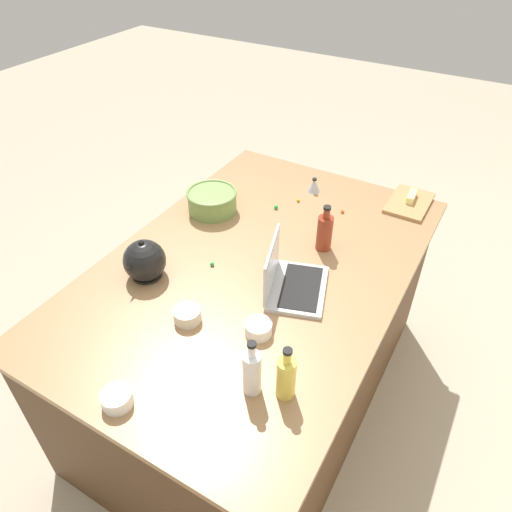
{
  "coord_description": "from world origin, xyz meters",
  "views": [
    {
      "loc": [
        1.39,
        0.8,
        2.24
      ],
      "look_at": [
        0.0,
        0.0,
        0.95
      ],
      "focal_mm": 33.26,
      "sensor_mm": 36.0,
      "label": 1
    }
  ],
  "objects_px": {
    "kettle": "(145,261)",
    "ramekin_medium": "(258,328)",
    "bottle_soy": "(325,232)",
    "cutting_board": "(409,203)",
    "laptop": "(290,280)",
    "mixing_bowl_large": "(212,201)",
    "bottle_vinegar": "(252,372)",
    "ramekin_wide": "(117,399)",
    "ramekin_small": "(187,315)",
    "butter_stick_left": "(412,196)",
    "bottle_oil": "(286,377)",
    "kitchen_timer": "(314,185)"
  },
  "relations": [
    {
      "from": "ramekin_small",
      "to": "butter_stick_left",
      "type": "bearing_deg",
      "value": 158.21
    },
    {
      "from": "bottle_oil",
      "to": "bottle_vinegar",
      "type": "height_order",
      "value": "bottle_vinegar"
    },
    {
      "from": "cutting_board",
      "to": "butter_stick_left",
      "type": "distance_m",
      "value": 0.03
    },
    {
      "from": "mixing_bowl_large",
      "to": "butter_stick_left",
      "type": "bearing_deg",
      "value": 124.33
    },
    {
      "from": "ramekin_medium",
      "to": "ramekin_wide",
      "type": "xyz_separation_m",
      "value": [
        0.49,
        -0.24,
        -0.0
      ]
    },
    {
      "from": "bottle_soy",
      "to": "ramekin_small",
      "type": "bearing_deg",
      "value": -21.51
    },
    {
      "from": "bottle_vinegar",
      "to": "ramekin_wide",
      "type": "height_order",
      "value": "bottle_vinegar"
    },
    {
      "from": "ramekin_medium",
      "to": "ramekin_wide",
      "type": "distance_m",
      "value": 0.55
    },
    {
      "from": "butter_stick_left",
      "to": "cutting_board",
      "type": "bearing_deg",
      "value": 0.0
    },
    {
      "from": "bottle_oil",
      "to": "butter_stick_left",
      "type": "relative_size",
      "value": 1.99
    },
    {
      "from": "ramekin_small",
      "to": "bottle_vinegar",
      "type": "bearing_deg",
      "value": 68.47
    },
    {
      "from": "laptop",
      "to": "bottle_oil",
      "type": "distance_m",
      "value": 0.51
    },
    {
      "from": "bottle_oil",
      "to": "ramekin_wide",
      "type": "bearing_deg",
      "value": -55.73
    },
    {
      "from": "cutting_board",
      "to": "ramekin_small",
      "type": "xyz_separation_m",
      "value": [
        1.25,
        -0.51,
        0.02
      ]
    },
    {
      "from": "kettle",
      "to": "kitchen_timer",
      "type": "relative_size",
      "value": 2.77
    },
    {
      "from": "laptop",
      "to": "ramekin_small",
      "type": "xyz_separation_m",
      "value": [
        0.35,
        -0.26,
        -0.02
      ]
    },
    {
      "from": "butter_stick_left",
      "to": "ramekin_medium",
      "type": "xyz_separation_m",
      "value": [
        1.19,
        -0.24,
        -0.01
      ]
    },
    {
      "from": "cutting_board",
      "to": "bottle_vinegar",
      "type": "bearing_deg",
      "value": -5.4
    },
    {
      "from": "laptop",
      "to": "mixing_bowl_large",
      "type": "bearing_deg",
      "value": -118.49
    },
    {
      "from": "kettle",
      "to": "cutting_board",
      "type": "height_order",
      "value": "kettle"
    },
    {
      "from": "laptop",
      "to": "kettle",
      "type": "height_order",
      "value": "laptop"
    },
    {
      "from": "bottle_oil",
      "to": "ramekin_medium",
      "type": "relative_size",
      "value": 2.13
    },
    {
      "from": "laptop",
      "to": "butter_stick_left",
      "type": "relative_size",
      "value": 3.3
    },
    {
      "from": "mixing_bowl_large",
      "to": "bottle_vinegar",
      "type": "xyz_separation_m",
      "value": [
        0.83,
        0.72,
        0.03
      ]
    },
    {
      "from": "kettle",
      "to": "cutting_board",
      "type": "distance_m",
      "value": 1.39
    },
    {
      "from": "bottle_soy",
      "to": "kettle",
      "type": "relative_size",
      "value": 1.06
    },
    {
      "from": "ramekin_small",
      "to": "mixing_bowl_large",
      "type": "bearing_deg",
      "value": -153.03
    },
    {
      "from": "mixing_bowl_large",
      "to": "laptop",
      "type": "bearing_deg",
      "value": 61.51
    },
    {
      "from": "laptop",
      "to": "kettle",
      "type": "bearing_deg",
      "value": -67.89
    },
    {
      "from": "mixing_bowl_large",
      "to": "butter_stick_left",
      "type": "xyz_separation_m",
      "value": [
        -0.58,
        0.86,
        -0.02
      ]
    },
    {
      "from": "mixing_bowl_large",
      "to": "kitchen_timer",
      "type": "distance_m",
      "value": 0.57
    },
    {
      "from": "bottle_oil",
      "to": "mixing_bowl_large",
      "type": "bearing_deg",
      "value": -133.76
    },
    {
      "from": "cutting_board",
      "to": "butter_stick_left",
      "type": "xyz_separation_m",
      "value": [
        -0.02,
        0.0,
        0.03
      ]
    },
    {
      "from": "mixing_bowl_large",
      "to": "bottle_soy",
      "type": "bearing_deg",
      "value": 89.56
    },
    {
      "from": "bottle_soy",
      "to": "butter_stick_left",
      "type": "relative_size",
      "value": 2.05
    },
    {
      "from": "kettle",
      "to": "ramekin_medium",
      "type": "height_order",
      "value": "kettle"
    },
    {
      "from": "laptop",
      "to": "mixing_bowl_large",
      "type": "xyz_separation_m",
      "value": [
        -0.33,
        -0.61,
        0.01
      ]
    },
    {
      "from": "mixing_bowl_large",
      "to": "ramekin_wide",
      "type": "distance_m",
      "value": 1.16
    },
    {
      "from": "bottle_soy",
      "to": "cutting_board",
      "type": "height_order",
      "value": "bottle_soy"
    },
    {
      "from": "bottle_soy",
      "to": "kitchen_timer",
      "type": "xyz_separation_m",
      "value": [
        -0.44,
        -0.25,
        -0.05
      ]
    },
    {
      "from": "bottle_oil",
      "to": "ramekin_small",
      "type": "xyz_separation_m",
      "value": [
        -0.11,
        -0.48,
        -0.06
      ]
    },
    {
      "from": "bottle_oil",
      "to": "ramekin_wide",
      "type": "xyz_separation_m",
      "value": [
        0.31,
        -0.45,
        -0.06
      ]
    },
    {
      "from": "cutting_board",
      "to": "ramekin_wide",
      "type": "xyz_separation_m",
      "value": [
        1.66,
        -0.48,
        0.02
      ]
    },
    {
      "from": "butter_stick_left",
      "to": "ramekin_small",
      "type": "bearing_deg",
      "value": -21.79
    },
    {
      "from": "ramekin_small",
      "to": "ramekin_medium",
      "type": "height_order",
      "value": "ramekin_small"
    },
    {
      "from": "bottle_oil",
      "to": "bottle_vinegar",
      "type": "distance_m",
      "value": 0.11
    },
    {
      "from": "laptop",
      "to": "kettle",
      "type": "xyz_separation_m",
      "value": [
        0.23,
        -0.57,
        0.03
      ]
    },
    {
      "from": "bottle_vinegar",
      "to": "ramekin_wide",
      "type": "distance_m",
      "value": 0.44
    },
    {
      "from": "ramekin_small",
      "to": "cutting_board",
      "type": "bearing_deg",
      "value": 157.86
    },
    {
      "from": "bottle_vinegar",
      "to": "kettle",
      "type": "bearing_deg",
      "value": -111.71
    }
  ]
}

